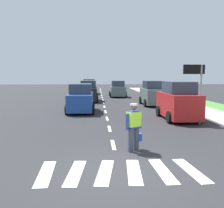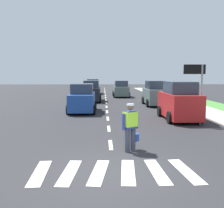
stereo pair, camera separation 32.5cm
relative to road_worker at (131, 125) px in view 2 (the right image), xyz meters
name	(u,v)px [view 2 (the right image)]	position (x,y,z in m)	size (l,w,h in m)	color
ground_plane	(106,100)	(-0.67, 19.16, -0.93)	(96.00, 96.00, 0.00)	#28282B
sidewalk_right	(215,115)	(6.53, 8.16, -0.93)	(2.40, 72.00, 0.14)	#B2ADA3
crosswalk_stripes	(114,172)	(-0.67, -1.92, -0.92)	(4.49, 1.93, 0.01)	white
lane_center_line	(105,97)	(-0.67, 23.36, -0.93)	(0.14, 46.40, 0.01)	silver
road_worker	(131,125)	(0.00, 0.00, 0.00)	(0.64, 0.60, 1.67)	#383D4C
lane_direction_sign	(197,80)	(4.00, 4.72, 1.48)	(1.16, 0.11, 3.20)	gray
car_oncoming_second	(92,92)	(-2.13, 17.56, 0.05)	(1.94, 4.39, 2.11)	black
car_oncoming_third	(93,87)	(-2.40, 28.47, 0.04)	(2.03, 4.06, 2.09)	silver
car_outgoing_far	(121,89)	(1.23, 22.89, -0.01)	(1.98, 4.03, 1.98)	slate
car_oncoming_lead	(82,99)	(-2.45, 9.85, 0.01)	(1.96, 3.99, 2.03)	#1E4799
car_parked_curbside	(179,102)	(3.55, 6.36, 0.12)	(1.93, 4.04, 2.27)	red
car_parked_far	(155,94)	(3.58, 13.72, 0.07)	(1.87, 3.93, 2.16)	slate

